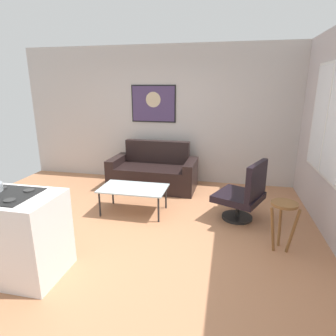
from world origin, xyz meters
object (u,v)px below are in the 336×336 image
Objects in this scene: coffee_table at (134,189)px; bar_stool at (283,214)px; couch at (154,173)px; wall_painting at (153,104)px; armchair at (244,194)px.

coffee_table is 1.66× the size of bar_stool.
bar_stool reaches higher than coffee_table.
couch is 1.82× the size of wall_painting.
bar_stool is 3.54m from wall_painting.
wall_painting reaches higher than coffee_table.
couch is at bearing 146.16° from armchair.
coffee_table is 2.26m from bar_stool.
bar_stool is at bearing -17.47° from coffee_table.
armchair is (1.72, -1.15, 0.13)m from couch.
couch is at bearing 138.35° from bar_stool.
coffee_table is 1.73m from armchair.
wall_painting reaches higher than bar_stool.
coffee_table is 2.18m from wall_painting.
coffee_table is at bearing -177.40° from armchair.
armchair is 1.47× the size of bar_stool.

